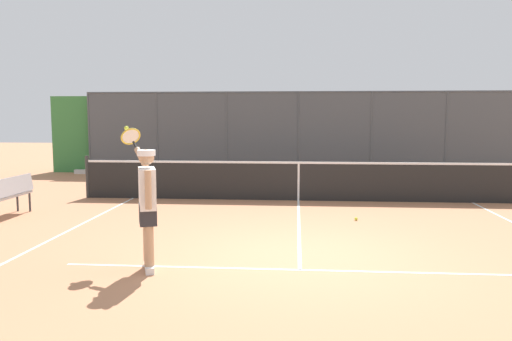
# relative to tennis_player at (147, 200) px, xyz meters

# --- Properties ---
(ground_plane) EXTENTS (60.00, 60.00, 0.00)m
(ground_plane) POSITION_rel_tennis_player_xyz_m (-2.05, -0.79, -0.95)
(ground_plane) COLOR #B27551
(court_line_markings) EXTENTS (8.40, 10.21, 0.01)m
(court_line_markings) POSITION_rel_tennis_player_xyz_m (-2.05, 0.17, -0.95)
(court_line_markings) COLOR white
(court_line_markings) RESTS_ON ground
(fence_backdrop) EXTENTS (18.04, 1.37, 2.93)m
(fence_backdrop) POSITION_rel_tennis_player_xyz_m (-2.05, -11.65, 0.43)
(fence_backdrop) COLOR #474C51
(fence_backdrop) RESTS_ON ground
(tennis_net) EXTENTS (10.79, 0.09, 1.07)m
(tennis_net) POSITION_rel_tennis_player_xyz_m (-2.05, -5.73, -0.46)
(tennis_net) COLOR #2D2D2D
(tennis_net) RESTS_ON ground
(tennis_player) EXTENTS (0.80, 1.22, 1.93)m
(tennis_player) POSITION_rel_tennis_player_xyz_m (0.00, 0.00, 0.00)
(tennis_player) COLOR silver
(tennis_player) RESTS_ON ground
(tennis_ball_near_net) EXTENTS (0.07, 0.07, 0.07)m
(tennis_ball_near_net) POSITION_rel_tennis_player_xyz_m (-3.19, -3.45, -0.92)
(tennis_ball_near_net) COLOR #C1D138
(tennis_ball_near_net) RESTS_ON ground
(courtside_bench) EXTENTS (0.40, 1.30, 0.84)m
(courtside_bench) POSITION_rel_tennis_player_xyz_m (3.86, -3.23, -0.44)
(courtside_bench) COLOR #B7B7BC
(courtside_bench) RESTS_ON ground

